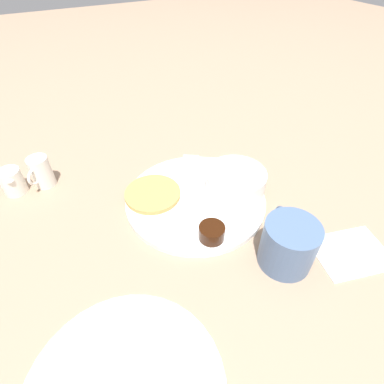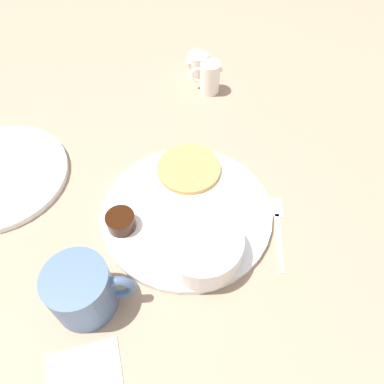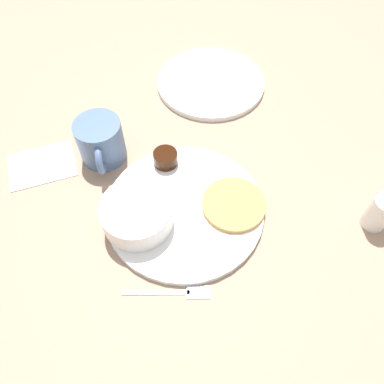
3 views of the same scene
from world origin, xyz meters
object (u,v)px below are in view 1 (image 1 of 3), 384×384
plate (195,199)px  coffee_mug (288,243)px  creamer_pitcher_near (41,172)px  bowl (235,181)px  creamer_pitcher_far (12,181)px  fork (204,158)px

plate → coffee_mug: bearing=-71.8°
creamer_pitcher_near → bowl: bearing=-32.6°
creamer_pitcher_far → creamer_pitcher_near: bearing=-4.5°
creamer_pitcher_near → fork: size_ratio=0.57×
coffee_mug → creamer_pitcher_near: 0.50m
creamer_pitcher_near → creamer_pitcher_far: size_ratio=1.05×
coffee_mug → creamer_pitcher_far: 0.54m
plate → coffee_mug: (0.06, -0.19, 0.04)m
coffee_mug → bowl: bearing=84.3°
bowl → creamer_pitcher_near: 0.40m
bowl → coffee_mug: 0.17m
plate → creamer_pitcher_far: 0.37m
coffee_mug → creamer_pitcher_far: (-0.38, 0.39, -0.01)m
plate → creamer_pitcher_near: size_ratio=4.00×
bowl → creamer_pitcher_far: 0.45m
creamer_pitcher_near → creamer_pitcher_far: bearing=175.5°
coffee_mug → creamer_pitcher_far: size_ratio=1.70×
coffee_mug → creamer_pitcher_near: size_ratio=1.63×
creamer_pitcher_near → plate: bearing=-37.4°
fork → bowl: bearing=-93.7°
creamer_pitcher_far → fork: bearing=-11.6°
plate → bowl: 0.09m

